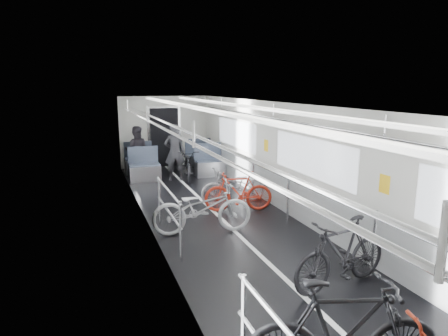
{
  "coord_description": "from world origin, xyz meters",
  "views": [
    {
      "loc": [
        -2.63,
        -6.54,
        2.77
      ],
      "look_at": [
        0.0,
        0.87,
        1.13
      ],
      "focal_mm": 32.0,
      "sensor_mm": 36.0,
      "label": 1
    }
  ],
  "objects_px": {
    "bike_left_mid": "(343,335)",
    "person_standing": "(175,152)",
    "person_seated": "(137,150)",
    "bike_aisle": "(188,164)",
    "bike_left_far": "(202,208)",
    "bike_right_far": "(238,191)",
    "bike_right_near": "(341,253)",
    "bike_right_mid": "(234,186)"
  },
  "relations": [
    {
      "from": "bike_left_mid",
      "to": "bike_right_near",
      "type": "distance_m",
      "value": 1.98
    },
    {
      "from": "bike_left_mid",
      "to": "person_standing",
      "type": "xyz_separation_m",
      "value": [
        0.4,
        8.66,
        0.28
      ]
    },
    {
      "from": "bike_left_mid",
      "to": "person_seated",
      "type": "xyz_separation_m",
      "value": [
        -0.55,
        9.87,
        0.21
      ]
    },
    {
      "from": "bike_right_far",
      "to": "person_standing",
      "type": "xyz_separation_m",
      "value": [
        -0.66,
        3.39,
        0.38
      ]
    },
    {
      "from": "bike_left_mid",
      "to": "person_standing",
      "type": "distance_m",
      "value": 8.67
    },
    {
      "from": "bike_left_mid",
      "to": "person_standing",
      "type": "height_order",
      "value": "person_standing"
    },
    {
      "from": "bike_right_mid",
      "to": "bike_aisle",
      "type": "relative_size",
      "value": 0.93
    },
    {
      "from": "bike_right_mid",
      "to": "bike_left_mid",
      "type": "bearing_deg",
      "value": -12.39
    },
    {
      "from": "bike_left_far",
      "to": "bike_right_near",
      "type": "xyz_separation_m",
      "value": [
        1.22,
        -2.63,
        0.01
      ]
    },
    {
      "from": "bike_right_mid",
      "to": "person_seated",
      "type": "distance_m",
      "value": 4.38
    },
    {
      "from": "bike_left_mid",
      "to": "bike_right_mid",
      "type": "relative_size",
      "value": 1.13
    },
    {
      "from": "person_standing",
      "to": "bike_right_mid",
      "type": "bearing_deg",
      "value": 115.54
    },
    {
      "from": "bike_left_mid",
      "to": "person_seated",
      "type": "height_order",
      "value": "person_seated"
    },
    {
      "from": "bike_right_far",
      "to": "person_seated",
      "type": "xyz_separation_m",
      "value": [
        -1.62,
        4.6,
        0.3
      ]
    },
    {
      "from": "bike_left_mid",
      "to": "bike_left_far",
      "type": "bearing_deg",
      "value": 17.82
    },
    {
      "from": "bike_left_mid",
      "to": "bike_right_near",
      "type": "relative_size",
      "value": 1.1
    },
    {
      "from": "bike_left_mid",
      "to": "bike_left_far",
      "type": "relative_size",
      "value": 0.97
    },
    {
      "from": "bike_left_mid",
      "to": "person_standing",
      "type": "relative_size",
      "value": 1.1
    },
    {
      "from": "bike_right_mid",
      "to": "bike_right_near",
      "type": "bearing_deg",
      "value": -1.49
    },
    {
      "from": "bike_right_far",
      "to": "bike_left_mid",
      "type": "bearing_deg",
      "value": 1.55
    },
    {
      "from": "bike_right_mid",
      "to": "person_standing",
      "type": "bearing_deg",
      "value": -165.15
    },
    {
      "from": "bike_right_far",
      "to": "bike_aisle",
      "type": "xyz_separation_m",
      "value": [
        -0.28,
        3.39,
        0.0
      ]
    },
    {
      "from": "bike_right_near",
      "to": "person_seated",
      "type": "xyz_separation_m",
      "value": [
        -1.7,
        8.26,
        0.26
      ]
    },
    {
      "from": "bike_aisle",
      "to": "person_seated",
      "type": "xyz_separation_m",
      "value": [
        -1.34,
        1.22,
        0.3
      ]
    },
    {
      "from": "bike_left_mid",
      "to": "bike_aisle",
      "type": "relative_size",
      "value": 1.05
    },
    {
      "from": "bike_right_far",
      "to": "person_seated",
      "type": "bearing_deg",
      "value": -147.65
    },
    {
      "from": "bike_left_far",
      "to": "person_standing",
      "type": "relative_size",
      "value": 1.13
    },
    {
      "from": "bike_right_mid",
      "to": "person_standing",
      "type": "distance_m",
      "value": 2.92
    },
    {
      "from": "bike_left_far",
      "to": "person_standing",
      "type": "xyz_separation_m",
      "value": [
        0.48,
        4.41,
        0.34
      ]
    },
    {
      "from": "bike_aisle",
      "to": "bike_left_far",
      "type": "bearing_deg",
      "value": -90.14
    },
    {
      "from": "bike_left_far",
      "to": "bike_right_far",
      "type": "bearing_deg",
      "value": -40.65
    },
    {
      "from": "bike_aisle",
      "to": "person_standing",
      "type": "xyz_separation_m",
      "value": [
        -0.39,
        0.0,
        0.38
      ]
    },
    {
      "from": "bike_right_mid",
      "to": "person_seated",
      "type": "xyz_separation_m",
      "value": [
        -1.74,
        4.0,
        0.33
      ]
    },
    {
      "from": "bike_right_far",
      "to": "bike_right_mid",
      "type": "bearing_deg",
      "value": -178.51
    },
    {
      "from": "person_standing",
      "to": "bike_left_far",
      "type": "bearing_deg",
      "value": 93.57
    },
    {
      "from": "bike_right_near",
      "to": "person_standing",
      "type": "bearing_deg",
      "value": 175.84
    },
    {
      "from": "bike_right_far",
      "to": "person_seated",
      "type": "distance_m",
      "value": 4.89
    },
    {
      "from": "bike_left_mid",
      "to": "bike_aisle",
      "type": "bearing_deg",
      "value": 11.56
    },
    {
      "from": "bike_right_mid",
      "to": "bike_right_far",
      "type": "distance_m",
      "value": 0.61
    },
    {
      "from": "bike_right_mid",
      "to": "bike_aisle",
      "type": "distance_m",
      "value": 2.82
    },
    {
      "from": "bike_right_near",
      "to": "person_standing",
      "type": "relative_size",
      "value": 1.0
    },
    {
      "from": "bike_left_far",
      "to": "bike_left_mid",
      "type": "bearing_deg",
      "value": -171.46
    }
  ]
}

